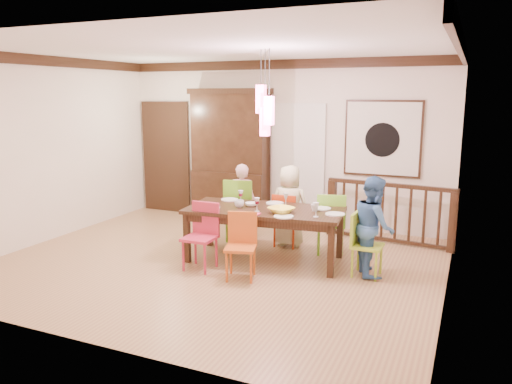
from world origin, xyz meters
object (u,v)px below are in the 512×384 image
at_px(person_far_left, 242,202).
at_px(person_far_mid, 290,206).
at_px(china_hutch, 230,155).
at_px(balustrade, 389,212).
at_px(dining_table, 265,214).
at_px(chair_far_left, 241,205).
at_px(chair_end_right, 368,241).
at_px(person_end_right, 374,226).

relative_size(person_far_left, person_far_mid, 0.98).
height_order(china_hutch, person_far_left, china_hutch).
bearing_deg(person_far_mid, balustrade, -153.53).
bearing_deg(dining_table, chair_far_left, 127.28).
bearing_deg(dining_table, balustrade, 40.15).
height_order(chair_far_left, china_hutch, china_hutch).
xyz_separation_m(chair_far_left, chair_end_right, (2.18, -0.82, -0.10)).
xyz_separation_m(person_far_mid, person_end_right, (1.42, -0.75, 0.02)).
bearing_deg(balustrade, china_hutch, -179.96).
bearing_deg(person_far_mid, person_end_right, 150.31).
relative_size(chair_end_right, person_far_left, 0.67).
bearing_deg(balustrade, person_far_mid, -144.80).
bearing_deg(person_end_right, person_far_left, 49.01).
distance_m(chair_far_left, balustrade, 2.34).
bearing_deg(china_hutch, person_far_mid, -35.22).
xyz_separation_m(person_far_left, person_end_right, (2.22, -0.74, 0.03)).
relative_size(china_hutch, person_end_right, 1.86).
bearing_deg(balustrade, chair_far_left, -153.60).
height_order(chair_far_left, person_far_left, person_far_left).
bearing_deg(person_far_mid, dining_table, 82.14).
bearing_deg(person_end_right, balustrade, -21.39).
distance_m(china_hutch, person_far_mid, 1.99).
distance_m(chair_far_left, person_far_mid, 0.81).
height_order(balustrade, person_end_right, person_end_right).
distance_m(china_hutch, person_far_left, 1.46).
distance_m(chair_end_right, person_far_mid, 1.62).
xyz_separation_m(chair_far_left, china_hutch, (-0.74, 1.13, 0.63)).
bearing_deg(person_far_left, person_end_right, 150.20).
height_order(dining_table, chair_far_left, chair_far_left).
bearing_deg(person_far_left, balustrade, -172.31).
xyz_separation_m(dining_table, person_end_right, (1.50, 0.05, -0.02)).
xyz_separation_m(chair_end_right, balustrade, (0.02, 1.60, 0.03)).
relative_size(chair_far_left, person_end_right, 0.78).
bearing_deg(china_hutch, balustrade, -6.70).
relative_size(chair_far_left, person_far_left, 0.81).
relative_size(person_far_mid, person_end_right, 0.97).
xyz_separation_m(dining_table, balustrade, (1.47, 1.55, -0.17)).
height_order(chair_far_left, person_far_mid, person_far_mid).
height_order(chair_far_left, chair_end_right, chair_far_left).
bearing_deg(person_far_mid, chair_far_left, 0.38).
distance_m(chair_end_right, china_hutch, 3.59).
bearing_deg(person_far_left, person_far_mid, 169.15).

